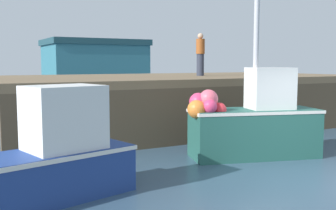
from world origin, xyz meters
TOP-DOWN VIEW (x-y plane):
  - ground at (0.00, 0.00)m, footprint 120.00×160.00m
  - pier at (1.10, 7.54)m, footprint 14.02×7.14m
  - fishing_boat_near_left at (-5.38, 1.49)m, footprint 3.49×1.94m
  - fishing_boat_near_right at (0.09, 2.40)m, footprint 3.73×2.13m
  - dockworker at (1.82, 7.66)m, footprint 0.34×0.34m
  - warehouse at (4.55, 29.11)m, footprint 8.48×6.10m

SIDE VIEW (x-z plane):
  - ground at x=0.00m, z-range -0.10..0.00m
  - fishing_boat_near_left at x=-5.38m, z-range -0.25..1.84m
  - fishing_boat_near_right at x=0.09m, z-range -1.36..3.21m
  - pier at x=1.10m, z-range 0.65..2.65m
  - warehouse at x=4.55m, z-range 0.02..4.55m
  - dockworker at x=1.82m, z-range 2.00..3.67m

